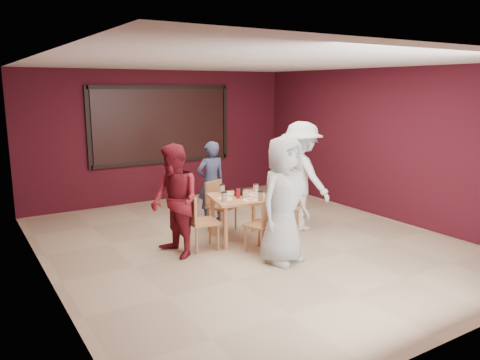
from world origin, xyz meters
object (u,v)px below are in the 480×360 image
diner_back (211,182)px  diner_left (175,201)px  dining_table (241,202)px  diner_front (284,200)px  chair_front (265,222)px  chair_left (199,218)px  chair_right (288,202)px  chair_back (219,203)px  diner_right (301,176)px

diner_back → diner_left: 1.82m
dining_table → diner_front: diner_front is taller
chair_front → diner_front: diner_front is taller
chair_left → chair_right: 1.66m
diner_front → diner_back: bearing=73.2°
diner_front → diner_left: bearing=125.0°
chair_left → diner_back: diner_back is taller
dining_table → chair_right: size_ratio=1.13×
chair_back → diner_back: diner_back is taller
diner_back → diner_right: (1.13, -1.18, 0.19)m
chair_right → diner_front: size_ratio=0.54×
diner_front → diner_back: size_ratio=1.20×
chair_back → diner_front: (0.03, -1.81, 0.42)m
dining_table → diner_front: (0.00, -1.13, 0.26)m
chair_back → diner_right: bearing=-28.7°
dining_table → diner_front: 1.16m
dining_table → diner_right: size_ratio=0.58×
chair_front → diner_front: 0.60m
chair_front → chair_left: bearing=140.4°
chair_right → diner_front: bearing=-130.3°
diner_back → chair_back: bearing=78.3°
dining_table → diner_back: (0.10, 1.17, 0.11)m
chair_right → diner_left: (-2.07, -0.01, 0.28)m
dining_table → chair_right: (0.88, -0.10, -0.09)m
chair_front → diner_back: 1.89m
chair_front → chair_back: chair_back is taller
diner_front → chair_back: bearing=76.4°
chair_right → chair_back: bearing=139.4°
chair_back → diner_back: 0.57m
diner_back → chair_right: bearing=123.6°
dining_table → diner_right: diner_right is taller
diner_front → diner_left: 1.57m
chair_right → diner_left: bearing=-179.7°
chair_back → diner_left: 1.45m
diner_back → chair_left: bearing=56.3°
diner_front → chair_left: bearing=111.9°
chair_left → diner_front: (0.79, -1.07, 0.40)m
chair_front → dining_table: bearing=89.1°
diner_front → diner_right: size_ratio=0.96×
dining_table → diner_back: bearing=85.2°
chair_left → diner_right: bearing=1.4°
diner_left → diner_right: bearing=85.8°
chair_front → diner_back: size_ratio=0.56×
chair_left → diner_back: 1.53m
chair_back → diner_front: diner_front is taller
chair_right → diner_right: 0.53m
chair_back → diner_back: (0.12, 0.50, 0.26)m
diner_back → diner_right: diner_right is taller
chair_front → chair_right: size_ratio=0.87×
dining_table → diner_front: bearing=-89.8°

